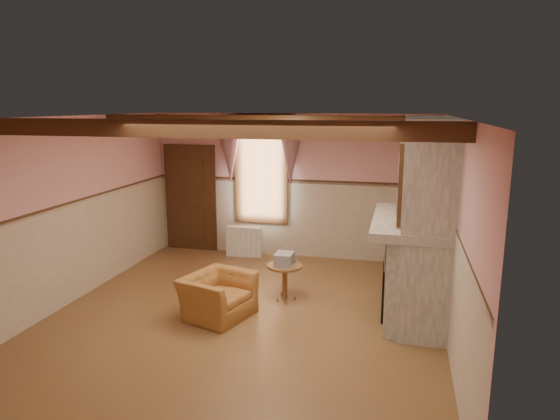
% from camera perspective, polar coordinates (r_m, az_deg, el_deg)
% --- Properties ---
extents(floor, '(5.50, 6.00, 0.01)m').
position_cam_1_polar(floor, '(7.35, -3.91, -11.83)').
color(floor, brown).
rests_on(floor, ground).
extents(ceiling, '(5.50, 6.00, 0.01)m').
position_cam_1_polar(ceiling, '(6.73, -4.25, 10.56)').
color(ceiling, silver).
rests_on(ceiling, wall_back).
extents(wall_back, '(5.50, 0.02, 2.80)m').
position_cam_1_polar(wall_back, '(9.75, 1.30, 2.75)').
color(wall_back, '#D39298').
rests_on(wall_back, floor).
extents(wall_front, '(5.50, 0.02, 2.80)m').
position_cam_1_polar(wall_front, '(4.27, -16.57, -10.00)').
color(wall_front, '#D39298').
rests_on(wall_front, floor).
extents(wall_left, '(0.02, 6.00, 2.80)m').
position_cam_1_polar(wall_left, '(8.16, -22.80, -0.01)').
color(wall_left, '#D39298').
rests_on(wall_left, floor).
extents(wall_right, '(0.02, 6.00, 2.80)m').
position_cam_1_polar(wall_right, '(6.62, 19.24, -2.36)').
color(wall_right, '#D39298').
rests_on(wall_right, floor).
extents(wainscot, '(5.50, 6.00, 1.50)m').
position_cam_1_polar(wainscot, '(7.08, -3.99, -6.27)').
color(wainscot, beige).
rests_on(wainscot, floor).
extents(chair_rail, '(5.50, 6.00, 0.08)m').
position_cam_1_polar(chair_rail, '(6.88, -4.08, -0.33)').
color(chair_rail, black).
rests_on(chair_rail, wainscot).
extents(firebox, '(0.20, 0.95, 0.90)m').
position_cam_1_polar(firebox, '(7.44, 12.51, -8.06)').
color(firebox, black).
rests_on(firebox, floor).
extents(armchair, '(1.06, 1.14, 0.61)m').
position_cam_1_polar(armchair, '(7.22, -7.16, -9.72)').
color(armchair, '#9E662D').
rests_on(armchair, floor).
extents(side_table, '(0.58, 0.58, 0.55)m').
position_cam_1_polar(side_table, '(7.79, 0.56, -8.21)').
color(side_table, brown).
rests_on(side_table, floor).
extents(book_stack, '(0.26, 0.32, 0.20)m').
position_cam_1_polar(book_stack, '(7.63, 0.49, -5.66)').
color(book_stack, '#B7AD8C').
rests_on(book_stack, side_table).
extents(radiator, '(0.71, 0.21, 0.60)m').
position_cam_1_polar(radiator, '(9.93, -4.12, -3.60)').
color(radiator, silver).
rests_on(radiator, floor).
extents(bowl, '(0.34, 0.34, 0.08)m').
position_cam_1_polar(bowl, '(6.92, 14.86, -0.97)').
color(bowl, brown).
rests_on(bowl, mantel).
extents(mantel_clock, '(0.14, 0.24, 0.20)m').
position_cam_1_polar(mantel_clock, '(7.94, 14.77, 1.11)').
color(mantel_clock, black).
rests_on(mantel_clock, mantel).
extents(oil_lamp, '(0.11, 0.11, 0.28)m').
position_cam_1_polar(oil_lamp, '(7.34, 14.85, 0.55)').
color(oil_lamp, gold).
rests_on(oil_lamp, mantel).
extents(candle_red, '(0.06, 0.06, 0.16)m').
position_cam_1_polar(candle_red, '(6.37, 14.95, -1.72)').
color(candle_red, '#B01715').
rests_on(candle_red, mantel).
extents(jar_yellow, '(0.06, 0.06, 0.12)m').
position_cam_1_polar(jar_yellow, '(6.70, 14.90, -1.22)').
color(jar_yellow, gold).
rests_on(jar_yellow, mantel).
extents(fireplace, '(0.85, 2.00, 2.80)m').
position_cam_1_polar(fireplace, '(7.18, 16.24, -1.08)').
color(fireplace, gray).
rests_on(fireplace, floor).
extents(mantel, '(1.05, 2.05, 0.12)m').
position_cam_1_polar(mantel, '(7.18, 14.79, -1.32)').
color(mantel, gray).
rests_on(mantel, fireplace).
extents(overmantel_mirror, '(0.06, 1.44, 1.04)m').
position_cam_1_polar(overmantel_mirror, '(7.07, 13.55, 3.57)').
color(overmantel_mirror, silver).
rests_on(overmantel_mirror, fireplace).
extents(door, '(1.10, 0.10, 2.10)m').
position_cam_1_polar(door, '(10.40, -10.16, 1.20)').
color(door, black).
rests_on(door, floor).
extents(window, '(1.06, 0.08, 2.02)m').
position_cam_1_polar(window, '(9.83, -2.16, 4.30)').
color(window, white).
rests_on(window, wall_back).
extents(window_drapes, '(1.30, 0.14, 1.40)m').
position_cam_1_polar(window_drapes, '(9.68, -2.34, 7.75)').
color(window_drapes, gray).
rests_on(window_drapes, wall_back).
extents(ceiling_beam_front, '(5.50, 0.18, 0.20)m').
position_cam_1_polar(ceiling_beam_front, '(5.60, -8.05, 9.17)').
color(ceiling_beam_front, black).
rests_on(ceiling_beam_front, ceiling).
extents(ceiling_beam_back, '(5.50, 0.18, 0.20)m').
position_cam_1_polar(ceiling_beam_back, '(7.88, -1.52, 10.06)').
color(ceiling_beam_back, black).
rests_on(ceiling_beam_back, ceiling).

